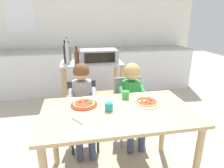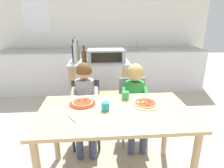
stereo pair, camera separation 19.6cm
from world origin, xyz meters
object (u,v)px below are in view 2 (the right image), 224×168
Objects in this scene: kitchen_island_cart at (100,81)px; drinking_cup_green at (125,95)px; bottle_clear_vinegar at (74,53)px; child_in_grey_shirt at (85,98)px; bottle_squat_spirits at (78,53)px; pizza_plate_red_rimmed at (83,103)px; dining_chair_right at (133,105)px; child_in_green_shirt at (135,95)px; bottle_brown_beer at (75,53)px; toaster_oven at (106,55)px; serving_spoon at (72,118)px; bottle_slim_sauce at (84,57)px; drinking_cup_teal at (105,106)px; dining_table at (115,121)px; dining_chair_left at (86,108)px; pizza_plate_white at (145,104)px.

kitchen_island_cart reaches higher than drinking_cup_green.
child_in_grey_shirt is at bearing -77.61° from bottle_clear_vinegar.
bottle_clear_vinegar reaches higher than bottle_squat_spirits.
pizza_plate_red_rimmed is (-0.19, -1.23, 0.18)m from kitchen_island_cart.
dining_chair_right is 0.79× the size of child_in_green_shirt.
dining_chair_right is at bearing -40.38° from bottle_brown_beer.
bottle_squat_spirits is 0.14m from bottle_clear_vinegar.
toaster_oven is 2.23× the size of pizza_plate_red_rimmed.
bottle_squat_spirits reaches higher than serving_spoon.
child_in_green_shirt reaches higher than drinking_cup_green.
child_in_grey_shirt is 1.03× the size of child_in_green_shirt.
kitchen_island_cart is 0.48m from bottle_slim_sauce.
pizza_plate_red_rimmed is 1.79× the size of serving_spoon.
pizza_plate_red_rimmed is 0.26m from drinking_cup_teal.
bottle_squat_spirits is 1.66m from dining_table.
child_in_green_shirt reaches higher than dining_chair_left.
bottle_slim_sauce is 0.32× the size of dining_chair_left.
dining_chair_left is 0.56m from pizza_plate_red_rimmed.
bottle_brown_beer is 1.48m from serving_spoon.
kitchen_island_cart is at bearing -25.06° from bottle_squat_spirits.
pizza_plate_red_rimmed is at bearing -88.30° from bottle_slim_sauce.
bottle_slim_sauce is at bearing 91.70° from pizza_plate_red_rimmed.
pizza_plate_white is (0.30, -1.30, -0.23)m from toaster_oven.
child_in_grey_shirt is at bearing -90.00° from dining_chair_left.
dining_chair_right is at bearing -43.55° from bottle_slim_sauce.
dining_chair_right is at bearing 3.25° from dining_chair_left.
pizza_plate_white is at bearing -61.93° from bottle_slim_sauce.
serving_spoon is (-0.67, -0.22, -0.01)m from pizza_plate_white.
child_in_green_shirt is at bearing -47.44° from bottle_clear_vinegar.
drinking_cup_teal is at bearing -93.56° from toaster_oven.
dining_chair_left reaches higher than dining_table.
bottle_clear_vinegar reaches higher than dining_chair_right.
pizza_plate_white is 0.70m from serving_spoon.
kitchen_island_cart reaches higher than dining_chair_right.
bottle_slim_sauce is at bearing 136.45° from dining_chair_right.
dining_chair_right reaches higher than pizza_plate_white.
bottle_clear_vinegar is at bearing 109.84° from bottle_brown_beer.
bottle_slim_sauce reaches higher than serving_spoon.
bottle_slim_sauce reaches higher than dining_chair_right.
drinking_cup_teal is (0.03, -1.38, 0.20)m from kitchen_island_cart.
bottle_slim_sauce is (0.13, -0.05, -0.06)m from bottle_brown_beer.
child_in_green_shirt reaches higher than pizza_plate_white.
bottle_brown_beer reaches higher than toaster_oven.
child_in_grey_shirt is at bearing 119.26° from dining_table.
bottle_clear_vinegar is at bearing 94.64° from serving_spoon.
child_in_grey_shirt is (-0.60, -0.15, 0.19)m from dining_chair_right.
kitchen_island_cart reaches higher than pizza_plate_red_rimmed.
pizza_plate_red_rimmed is 3.14× the size of drinking_cup_green.
drinking_cup_green is at bearing -111.49° from dining_chair_right.
pizza_plate_white is (0.63, -1.18, -0.23)m from bottle_slim_sauce.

